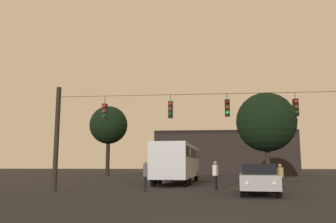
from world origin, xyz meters
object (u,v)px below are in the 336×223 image
object	(u,v)px
city_bus	(178,160)
tree_left_silhouette	(266,122)
car_near_right	(258,178)
tree_behind_building	(109,125)
pedestrian_crossing_center	(145,174)
pedestrian_crossing_left	(215,174)
pedestrian_crossing_right	(280,176)

from	to	relation	value
city_bus	tree_left_silhouette	bearing A→B (deg)	25.44
car_near_right	tree_behind_building	world-z (taller)	tree_behind_building
tree_behind_building	pedestrian_crossing_center	bearing A→B (deg)	-70.19
pedestrian_crossing_left	pedestrian_crossing_center	bearing A→B (deg)	-156.36
tree_left_silhouette	pedestrian_crossing_left	bearing A→B (deg)	-115.15
pedestrian_crossing_left	tree_behind_building	distance (m)	28.08
pedestrian_crossing_right	tree_left_silhouette	xyz separation A→B (m)	(1.32, 10.82, 4.41)
car_near_right	pedestrian_crossing_right	size ratio (longest dim) A/B	2.95
tree_behind_building	car_near_right	bearing A→B (deg)	-60.63
city_bus	tree_behind_building	size ratio (longest dim) A/B	1.20
city_bus	tree_left_silhouette	world-z (taller)	tree_left_silhouette
pedestrian_crossing_center	tree_left_silhouette	world-z (taller)	tree_left_silhouette
car_near_right	pedestrian_crossing_center	xyz separation A→B (m)	(-5.92, 1.23, 0.14)
car_near_right	tree_behind_building	xyz separation A→B (m)	(-15.22, 27.05, 5.89)
pedestrian_crossing_center	tree_behind_building	world-z (taller)	tree_behind_building
pedestrian_crossing_right	pedestrian_crossing_center	bearing A→B (deg)	-168.04
pedestrian_crossing_left	pedestrian_crossing_right	world-z (taller)	pedestrian_crossing_left
pedestrian_crossing_center	tree_behind_building	distance (m)	28.04
tree_behind_building	city_bus	bearing A→B (deg)	-58.38
pedestrian_crossing_left	tree_left_silhouette	distance (m)	12.60
pedestrian_crossing_right	city_bus	bearing A→B (deg)	131.95
city_bus	pedestrian_crossing_right	distance (m)	9.66
car_near_right	tree_left_silhouette	size ratio (longest dim) A/B	0.56
pedestrian_crossing_center	tree_behind_building	bearing A→B (deg)	109.81
pedestrian_crossing_center	tree_left_silhouette	size ratio (longest dim) A/B	0.21
car_near_right	pedestrian_crossing_left	distance (m)	3.56
city_bus	car_near_right	bearing A→B (deg)	-64.73
car_near_right	tree_left_silhouette	distance (m)	14.69
pedestrian_crossing_center	pedestrian_crossing_left	bearing A→B (deg)	23.64
city_bus	pedestrian_crossing_center	world-z (taller)	city_bus
car_near_right	tree_left_silhouette	world-z (taller)	tree_left_silhouette
car_near_right	pedestrian_crossing_right	distance (m)	3.32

